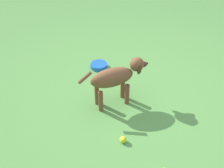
{
  "coord_description": "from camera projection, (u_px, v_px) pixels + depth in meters",
  "views": [
    {
      "loc": [
        2.26,
        -0.69,
        2.04
      ],
      "look_at": [
        0.03,
        -0.25,
        0.27
      ],
      "focal_mm": 43.32,
      "sensor_mm": 36.0,
      "label": 1
    }
  ],
  "objects": [
    {
      "name": "tennis_ball_1",
      "position": [
        123.0,
        140.0,
        2.58
      ],
      "size": [
        0.07,
        0.07,
        0.07
      ],
      "primitive_type": "sphere",
      "color": "yellow",
      "rests_on": "ground"
    },
    {
      "name": "dog",
      "position": [
        116.0,
        77.0,
        2.84
      ],
      "size": [
        0.28,
        0.78,
        0.53
      ],
      "rotation": [
        0.0,
        0.0,
        1.76
      ],
      "color": "brown",
      "rests_on": "ground"
    },
    {
      "name": "water_bowl",
      "position": [
        99.0,
        66.0,
        3.59
      ],
      "size": [
        0.22,
        0.22,
        0.06
      ],
      "primitive_type": "cylinder",
      "color": "blue",
      "rests_on": "ground"
    },
    {
      "name": "ground",
      "position": [
        132.0,
        99.0,
        3.11
      ],
      "size": [
        14.0,
        14.0,
        0.0
      ],
      "primitive_type": "plane",
      "color": "#548C42"
    }
  ]
}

